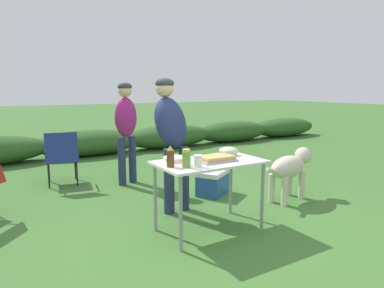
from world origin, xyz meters
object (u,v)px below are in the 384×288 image
object	(u,v)px
relish_jar	(186,159)
standing_person_in_red_jacket	(171,130)
food_tray	(216,159)
dog	(290,167)
folding_table	(209,168)
cooler_box	(213,182)
standing_person_in_dark_puffer	(126,123)
ketchup_bottle	(185,158)
beer_bottle	(170,157)
camp_chair_green_behind_table	(62,156)
paper_cup_stack	(198,161)
mixing_bowl	(228,151)
plate_stack	(175,159)

from	to	relation	value
relish_jar	standing_person_in_red_jacket	distance (m)	0.96
food_tray	dog	bearing A→B (deg)	12.69
folding_table	dog	bearing A→B (deg)	10.55
folding_table	cooler_box	size ratio (longest dim) A/B	1.91
food_tray	standing_person_in_dark_puffer	xyz separation A→B (m)	(-0.15, 2.17, 0.19)
folding_table	cooler_box	xyz separation A→B (m)	(0.74, 1.00, -0.49)
folding_table	cooler_box	bearing A→B (deg)	53.56
ketchup_bottle	beer_bottle	size ratio (longest dim) A/B	0.65
beer_bottle	standing_person_in_dark_puffer	bearing A→B (deg)	80.39
standing_person_in_red_jacket	camp_chair_green_behind_table	distance (m)	2.07
paper_cup_stack	cooler_box	bearing A→B (deg)	49.93
folding_table	food_tray	bearing A→B (deg)	-41.81
folding_table	food_tray	size ratio (longest dim) A/B	2.79
mixing_bowl	cooler_box	distance (m)	1.13
standing_person_in_red_jacket	camp_chair_green_behind_table	xyz separation A→B (m)	(-0.95, 1.77, -0.52)
folding_table	paper_cup_stack	xyz separation A→B (m)	(-0.24, -0.17, 0.13)
standing_person_in_red_jacket	plate_stack	bearing A→B (deg)	-120.69
folding_table	food_tray	distance (m)	0.12
mixing_bowl	ketchup_bottle	xyz separation A→B (m)	(-0.65, -0.16, 0.02)
paper_cup_stack	beer_bottle	bearing A→B (deg)	149.59
folding_table	food_tray	xyz separation A→B (m)	(0.05, -0.05, 0.10)
ketchup_bottle	beer_bottle	xyz separation A→B (m)	(-0.17, -0.01, 0.03)
folding_table	ketchup_bottle	distance (m)	0.33
beer_bottle	standing_person_in_dark_puffer	xyz separation A→B (m)	(0.37, 2.17, 0.12)
ketchup_bottle	camp_chair_green_behind_table	distance (m)	2.68
ketchup_bottle	camp_chair_green_behind_table	world-z (taller)	ketchup_bottle
relish_jar	standing_person_in_red_jacket	size ratio (longest dim) A/B	0.11
folding_table	relish_jar	xyz separation A→B (m)	(-0.35, -0.13, 0.16)
standing_person_in_dark_puffer	cooler_box	xyz separation A→B (m)	(0.84, -1.13, -0.79)
mixing_bowl	dog	distance (m)	1.20
beer_bottle	dog	world-z (taller)	beer_bottle
food_tray	beer_bottle	world-z (taller)	beer_bottle
paper_cup_stack	beer_bottle	xyz separation A→B (m)	(-0.22, 0.13, 0.04)
folding_table	mixing_bowl	size ratio (longest dim) A/B	4.93
ketchup_bottle	standing_person_in_dark_puffer	distance (m)	2.17
standing_person_in_red_jacket	cooler_box	xyz separation A→B (m)	(0.78, 0.23, -0.81)
beer_bottle	standing_person_in_red_jacket	size ratio (longest dim) A/B	0.13
standing_person_in_dark_puffer	cooler_box	size ratio (longest dim) A/B	2.70
plate_stack	mixing_bowl	world-z (taller)	mixing_bowl
camp_chair_green_behind_table	mixing_bowl	bearing A→B (deg)	-52.12
standing_person_in_dark_puffer	beer_bottle	bearing A→B (deg)	-118.47
standing_person_in_dark_puffer	dog	size ratio (longest dim) A/B	1.50
mixing_bowl	camp_chair_green_behind_table	world-z (taller)	mixing_bowl
plate_stack	dog	bearing A→B (deg)	3.22
beer_bottle	plate_stack	bearing A→B (deg)	52.94
plate_stack	beer_bottle	world-z (taller)	beer_bottle
food_tray	plate_stack	xyz separation A→B (m)	(-0.36, 0.22, -0.00)
food_tray	standing_person_in_dark_puffer	distance (m)	2.19
standing_person_in_dark_puffer	paper_cup_stack	bearing A→B (deg)	-112.44
ketchup_bottle	folding_table	bearing A→B (deg)	5.29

